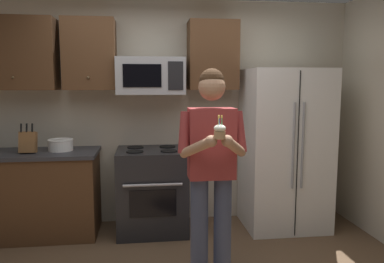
% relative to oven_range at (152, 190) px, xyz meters
% --- Properties ---
extents(wall_back, '(4.40, 0.10, 2.60)m').
position_rel_oven_range_xyz_m(wall_back, '(0.15, 0.39, 0.84)').
color(wall_back, '#B7AD99').
rests_on(wall_back, ground).
extents(oven_range, '(0.76, 0.70, 0.93)m').
position_rel_oven_range_xyz_m(oven_range, '(0.00, 0.00, 0.00)').
color(oven_range, black).
rests_on(oven_range, ground).
extents(microwave, '(0.74, 0.41, 0.40)m').
position_rel_oven_range_xyz_m(microwave, '(0.00, 0.12, 1.26)').
color(microwave, '#9EA0A5').
extents(refrigerator, '(0.90, 0.75, 1.80)m').
position_rel_oven_range_xyz_m(refrigerator, '(1.50, -0.04, 0.44)').
color(refrigerator, white).
rests_on(refrigerator, ground).
extents(cabinet_row_upper, '(2.78, 0.36, 0.76)m').
position_rel_oven_range_xyz_m(cabinet_row_upper, '(-0.57, 0.17, 1.49)').
color(cabinet_row_upper, '#4C301C').
extents(counter_left, '(1.44, 0.66, 0.92)m').
position_rel_oven_range_xyz_m(counter_left, '(-1.30, 0.02, 0.00)').
color(counter_left, '#4C301C').
rests_on(counter_left, ground).
extents(knife_block, '(0.16, 0.15, 0.32)m').
position_rel_oven_range_xyz_m(knife_block, '(-1.28, -0.03, 0.57)').
color(knife_block, brown).
rests_on(knife_block, counter_left).
extents(bowl_large_white, '(0.27, 0.27, 0.12)m').
position_rel_oven_range_xyz_m(bowl_large_white, '(-0.98, 0.06, 0.52)').
color(bowl_large_white, white).
rests_on(bowl_large_white, counter_left).
extents(person, '(0.60, 0.48, 1.76)m').
position_rel_oven_range_xyz_m(person, '(0.47, -1.07, 0.53)').
color(person, '#383F59').
rests_on(person, ground).
extents(cupcake, '(0.09, 0.09, 0.17)m').
position_rel_oven_range_xyz_m(cupcake, '(0.47, -1.40, 0.83)').
color(cupcake, '#A87F56').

